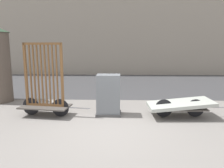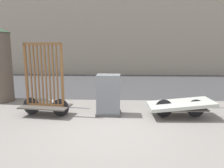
% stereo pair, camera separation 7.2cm
% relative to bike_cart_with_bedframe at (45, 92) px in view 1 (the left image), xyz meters
% --- Properties ---
extents(ground_plane, '(60.00, 60.00, 0.00)m').
position_rel_bike_cart_with_bedframe_xyz_m(ground_plane, '(2.12, -1.19, -0.76)').
color(ground_plane, gray).
extents(road_strip, '(56.00, 7.86, 0.01)m').
position_rel_bike_cart_with_bedframe_xyz_m(road_strip, '(2.12, 6.03, -0.76)').
color(road_strip, '#424244').
rests_on(road_strip, ground_plane).
extents(bike_cart_with_bedframe, '(2.27, 0.98, 2.31)m').
position_rel_bike_cart_with_bedframe_xyz_m(bike_cart_with_bedframe, '(0.00, 0.00, 0.00)').
color(bike_cart_with_bedframe, '#4C4742').
rests_on(bike_cart_with_bedframe, ground_plane).
extents(bike_cart_with_mattress, '(2.46, 1.08, 0.56)m').
position_rel_bike_cart_with_bedframe_xyz_m(bike_cart_with_mattress, '(4.25, 0.00, -0.37)').
color(bike_cart_with_mattress, '#4C4742').
rests_on(bike_cart_with_mattress, ground_plane).
extents(utility_cabinet, '(0.80, 0.60, 1.31)m').
position_rel_bike_cart_with_bedframe_xyz_m(utility_cabinet, '(2.00, 0.15, -0.15)').
color(utility_cabinet, '#4C4C4C').
rests_on(utility_cabinet, ground_plane).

